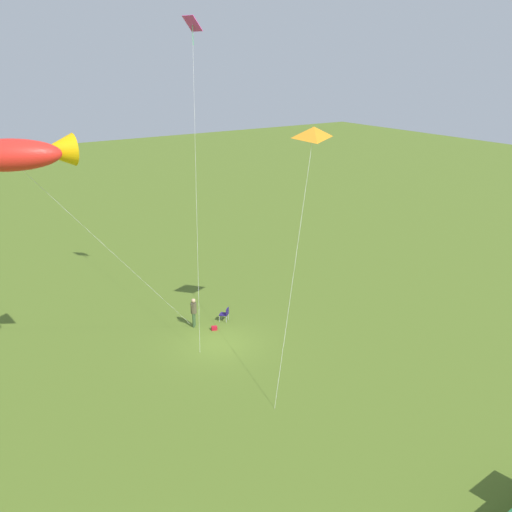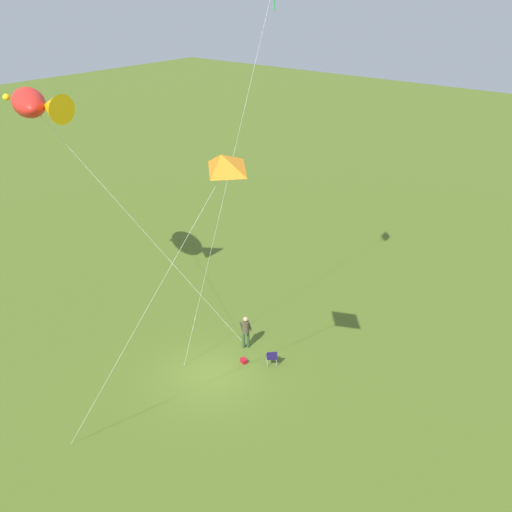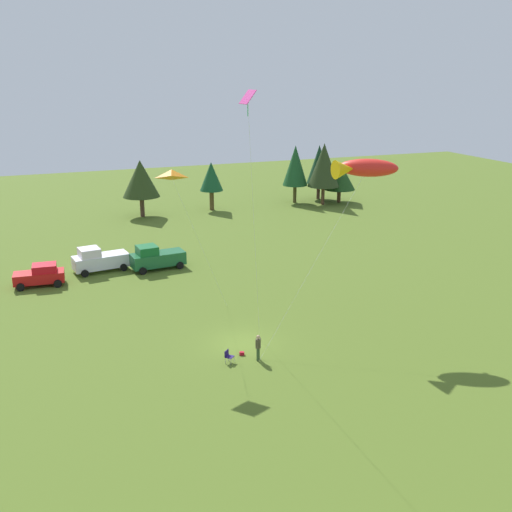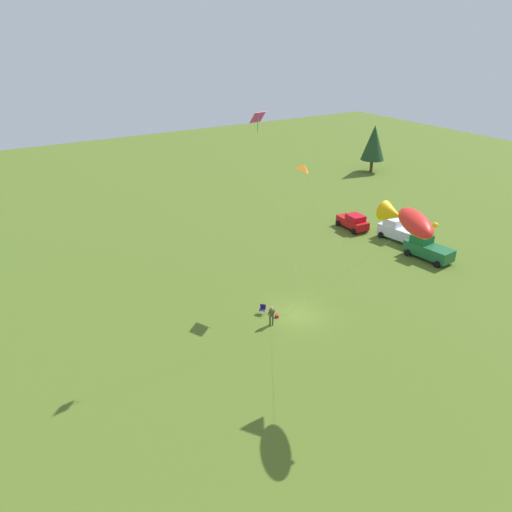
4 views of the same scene
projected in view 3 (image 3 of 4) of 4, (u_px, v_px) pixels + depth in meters
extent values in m
plane|color=#4F6721|center=(241.00, 343.00, 41.00)|extent=(160.00, 160.00, 0.00)
cylinder|color=#334E2A|center=(259.00, 353.00, 38.61)|extent=(0.14, 0.14, 0.85)
cylinder|color=#334E2A|center=(258.00, 355.00, 38.41)|extent=(0.14, 0.14, 0.85)
cylinder|color=#4A442D|center=(258.00, 344.00, 38.29)|extent=(0.48, 0.48, 0.62)
sphere|color=tan|center=(258.00, 337.00, 38.15)|extent=(0.24, 0.24, 0.24)
cylinder|color=#4A442D|center=(260.00, 342.00, 38.44)|extent=(0.21, 0.22, 0.56)
cylinder|color=#4A442D|center=(258.00, 344.00, 38.08)|extent=(0.22, 0.24, 0.55)
cube|color=#221656|center=(230.00, 357.00, 38.14)|extent=(0.68, 0.68, 0.04)
cube|color=#221656|center=(227.00, 353.00, 38.18)|extent=(0.38, 0.36, 0.40)
cylinder|color=#A5A8AD|center=(234.00, 359.00, 38.30)|extent=(0.03, 0.03, 0.42)
cylinder|color=#A5A8AD|center=(231.00, 362.00, 37.94)|extent=(0.03, 0.03, 0.42)
cylinder|color=#A5A8AD|center=(228.00, 358.00, 38.47)|extent=(0.03, 0.03, 0.42)
cylinder|color=#A5A8AD|center=(225.00, 360.00, 38.11)|extent=(0.03, 0.03, 0.42)
cube|color=#AE1322|center=(242.00, 353.00, 39.28)|extent=(0.38, 0.32, 0.22)
cube|color=red|center=(39.00, 277.00, 51.85)|extent=(4.32, 2.09, 0.90)
cube|color=red|center=(44.00, 268.00, 51.77)|extent=(2.11, 1.79, 0.65)
cylinder|color=black|center=(58.00, 277.00, 53.31)|extent=(0.69, 0.27, 0.68)
cylinder|color=black|center=(58.00, 284.00, 51.51)|extent=(0.69, 0.27, 0.68)
cylinder|color=black|center=(22.00, 280.00, 52.46)|extent=(0.69, 0.27, 0.68)
cylinder|color=black|center=(20.00, 287.00, 50.66)|extent=(0.69, 0.27, 0.68)
cube|color=silver|center=(101.00, 261.00, 55.68)|extent=(5.23, 2.69, 1.20)
cube|color=white|center=(89.00, 252.00, 54.92)|extent=(2.04, 2.08, 0.80)
cylinder|color=black|center=(85.00, 274.00, 54.11)|extent=(0.70, 0.31, 0.68)
cylinder|color=black|center=(79.00, 267.00, 55.93)|extent=(0.70, 0.31, 0.68)
cylinder|color=black|center=(124.00, 267.00, 55.79)|extent=(0.70, 0.31, 0.68)
cylinder|color=black|center=(117.00, 261.00, 57.61)|extent=(0.70, 0.31, 0.68)
cube|color=#1F6235|center=(158.00, 259.00, 56.34)|extent=(5.18, 2.50, 1.20)
cube|color=#13612B|center=(147.00, 250.00, 55.61)|extent=(1.98, 2.01, 0.80)
cylinder|color=black|center=(143.00, 271.00, 54.80)|extent=(0.70, 0.29, 0.68)
cylinder|color=black|center=(136.00, 264.00, 56.66)|extent=(0.70, 0.29, 0.68)
cylinder|color=black|center=(180.00, 265.00, 56.36)|extent=(0.70, 0.29, 0.68)
cylinder|color=black|center=(172.00, 259.00, 58.22)|extent=(0.70, 0.29, 0.68)
cylinder|color=#4C3428|center=(142.00, 207.00, 76.61)|extent=(0.56, 0.56, 2.58)
cone|color=#283A18|center=(141.00, 178.00, 75.54)|extent=(4.69, 4.69, 4.67)
cylinder|color=brown|center=(212.00, 200.00, 80.23)|extent=(0.59, 0.59, 2.64)
cone|color=#164A27|center=(211.00, 176.00, 79.28)|extent=(3.10, 3.10, 3.80)
cylinder|color=#453E1E|center=(295.00, 194.00, 84.72)|extent=(0.49, 0.49, 2.52)
cone|color=#1A4A23|center=(295.00, 165.00, 83.53)|extent=(3.50, 3.50, 5.56)
cylinder|color=brown|center=(323.00, 195.00, 83.45)|extent=(0.47, 0.47, 2.59)
cone|color=#27361A|center=(324.00, 165.00, 82.19)|extent=(4.37, 4.37, 5.93)
cylinder|color=#4B3029|center=(318.00, 191.00, 87.26)|extent=(0.48, 0.48, 2.32)
cone|color=#15351E|center=(319.00, 164.00, 86.11)|extent=(3.49, 3.49, 5.51)
cylinder|color=#48301B|center=(339.00, 196.00, 85.12)|extent=(0.53, 0.53, 1.86)
cone|color=#1B3F17|center=(340.00, 176.00, 84.27)|extent=(4.46, 4.46, 3.90)
ellipsoid|color=red|center=(368.00, 168.00, 42.05)|extent=(4.43, 3.19, 1.30)
cone|color=#F1B309|center=(345.00, 169.00, 41.40)|extent=(1.47, 1.33, 1.33)
sphere|color=yellow|center=(379.00, 164.00, 42.77)|extent=(0.33, 0.33, 0.33)
cylinder|color=silver|center=(316.00, 260.00, 40.31)|extent=(9.74, 3.92, 11.35)
cylinder|color=#4C3823|center=(260.00, 360.00, 38.57)|extent=(0.04, 0.04, 0.01)
pyramid|color=orange|center=(172.00, 174.00, 38.99)|extent=(1.82, 1.47, 0.86)
cylinder|color=silver|center=(202.00, 248.00, 43.21)|extent=(4.95, 3.93, 11.19)
cylinder|color=#4C3823|center=(227.00, 306.00, 47.45)|extent=(0.04, 0.04, 0.01)
cube|color=#D9368F|center=(248.00, 97.00, 32.78)|extent=(0.74, 1.03, 0.76)
cylinder|color=green|center=(248.00, 108.00, 32.95)|extent=(0.04, 0.04, 0.95)
cylinder|color=silver|center=(254.00, 232.00, 37.27)|extent=(2.23, 3.80, 16.49)
cylinder|color=#4C3823|center=(260.00, 338.00, 41.77)|extent=(0.04, 0.04, 0.01)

